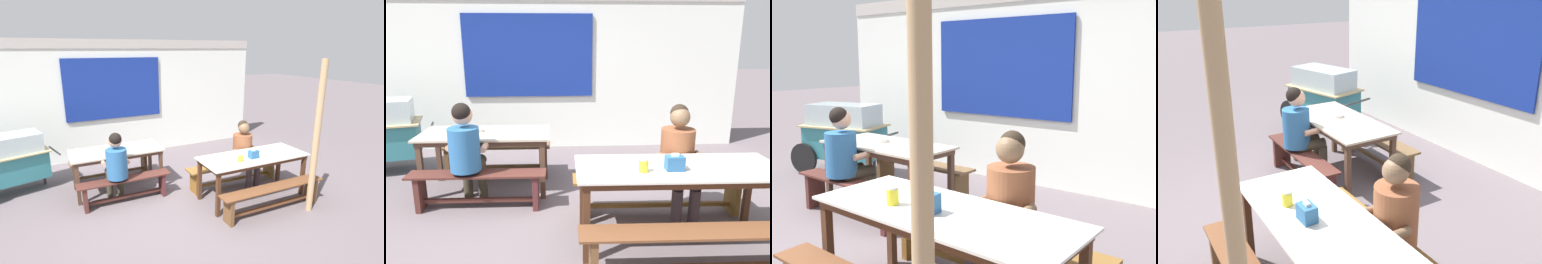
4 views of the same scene
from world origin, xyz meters
TOP-DOWN VIEW (x-y plane):
  - ground_plane at (0.00, 0.00)m, footprint 40.00×40.00m
  - backdrop_wall at (-0.01, 2.82)m, footprint 6.78×0.23m
  - dining_table_far at (-0.71, 0.93)m, footprint 1.60×0.77m
  - dining_table_near at (1.28, -0.42)m, footprint 1.88×0.77m
  - bench_far_back at (-0.71, 1.49)m, footprint 1.56×0.33m
  - bench_far_front at (-0.72, 0.38)m, footprint 1.54×0.29m
  - bench_near_back at (1.29, 0.14)m, footprint 1.90×0.35m
  - food_cart at (-2.45, 1.64)m, footprint 1.66×1.04m
  - person_left_back_turned at (-0.84, 0.44)m, footprint 0.45×0.54m
  - person_right_near_table at (1.46, 0.07)m, footprint 0.46×0.58m
  - tissue_box at (1.21, -0.50)m, footprint 0.16×0.11m
  - condiment_jar at (0.93, -0.53)m, footprint 0.08×0.08m
  - soup_bowl at (-0.82, 0.98)m, footprint 0.14×0.14m
  - wooden_support_post at (1.82, -1.20)m, footprint 0.10×0.10m

SIDE VIEW (x-z plane):
  - ground_plane at x=0.00m, z-range 0.00..0.00m
  - bench_far_front at x=-0.72m, z-range 0.07..0.50m
  - bench_far_back at x=-0.71m, z-range 0.08..0.51m
  - bench_near_back at x=1.29m, z-range 0.08..0.51m
  - food_cart at x=-2.45m, z-range 0.08..1.14m
  - dining_table_far at x=-0.71m, z-range 0.30..1.06m
  - dining_table_near at x=1.28m, z-range 0.31..1.06m
  - person_right_near_table at x=1.46m, z-range 0.08..1.31m
  - person_left_back_turned at x=-0.84m, z-range 0.09..1.32m
  - soup_bowl at x=-0.82m, z-range 0.76..0.80m
  - condiment_jar at x=0.93m, z-range 0.76..0.88m
  - tissue_box at x=1.21m, z-range 0.75..0.90m
  - wooden_support_post at x=1.82m, z-range 0.00..2.37m
  - backdrop_wall at x=-0.01m, z-range 0.07..2.77m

